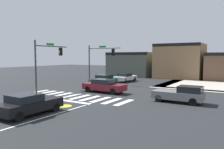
# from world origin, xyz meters

# --- Properties ---
(ground_plane) EXTENTS (120.00, 120.00, 0.00)m
(ground_plane) POSITION_xyz_m (0.00, 0.00, 0.00)
(ground_plane) COLOR #232628
(crosswalk_near) EXTENTS (11.39, 2.91, 0.01)m
(crosswalk_near) POSITION_xyz_m (0.00, -4.50, 0.00)
(crosswalk_near) COLOR silver
(crosswalk_near) RESTS_ON ground_plane
(lane_markings) EXTENTS (6.80, 18.75, 0.01)m
(lane_markings) POSITION_xyz_m (1.16, -11.43, 0.00)
(lane_markings) COLOR white
(lane_markings) RESTS_ON ground_plane
(bike_detector_marking) EXTENTS (1.09, 1.09, 0.01)m
(bike_detector_marking) POSITION_xyz_m (2.11, -8.13, 0.00)
(bike_detector_marking) COLOR yellow
(bike_detector_marking) RESTS_ON ground_plane
(curb_corner_northeast) EXTENTS (10.00, 10.60, 0.15)m
(curb_corner_northeast) POSITION_xyz_m (8.49, 9.42, 0.07)
(curb_corner_northeast) COLOR #B2AA9E
(curb_corner_northeast) RESTS_ON ground_plane
(storefront_row) EXTENTS (24.33, 6.83, 6.12)m
(storefront_row) POSITION_xyz_m (2.72, 19.11, 2.67)
(storefront_row) COLOR #4C564C
(storefront_row) RESTS_ON ground_plane
(traffic_signal_northwest) EXTENTS (5.38, 0.32, 5.50)m
(traffic_signal_northwest) POSITION_xyz_m (-3.86, 5.24, 3.82)
(traffic_signal_northwest) COLOR #383A3D
(traffic_signal_northwest) RESTS_ON ground_plane
(traffic_signal_southwest) EXTENTS (0.32, 4.76, 5.64)m
(traffic_signal_southwest) POSITION_xyz_m (-5.01, -3.38, 3.81)
(traffic_signal_southwest) COLOR #383A3D
(traffic_signal_southwest) RESTS_ON ground_plane
(car_white) EXTENTS (1.91, 4.69, 1.32)m
(car_white) POSITION_xyz_m (-1.99, 9.34, 0.68)
(car_white) COLOR white
(car_white) RESTS_ON ground_plane
(car_green) EXTENTS (1.94, 4.26, 1.42)m
(car_green) POSITION_xyz_m (-2.19, 3.76, 0.72)
(car_green) COLOR #1E6638
(car_green) RESTS_ON ground_plane
(car_black) EXTENTS (1.94, 4.32, 1.42)m
(car_black) POSITION_xyz_m (1.89, -11.29, 0.72)
(car_black) COLOR black
(car_black) RESTS_ON ground_plane
(car_gray) EXTENTS (4.13, 1.74, 1.45)m
(car_gray) POSITION_xyz_m (9.49, -2.01, 0.72)
(car_gray) COLOR slate
(car_gray) RESTS_ON ground_plane
(car_maroon) EXTENTS (4.73, 1.77, 1.45)m
(car_maroon) POSITION_xyz_m (1.10, -1.09, 0.74)
(car_maroon) COLOR maroon
(car_maroon) RESTS_ON ground_plane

